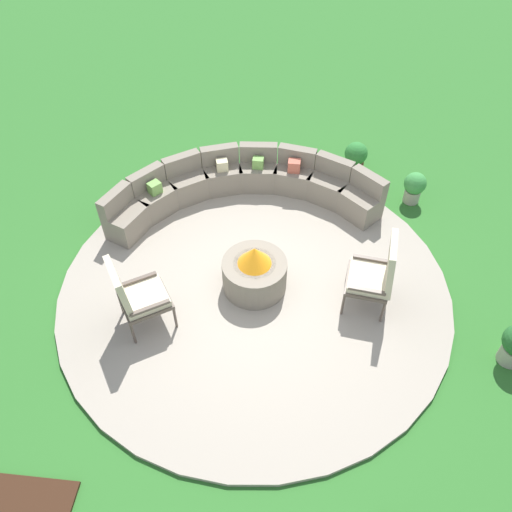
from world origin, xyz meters
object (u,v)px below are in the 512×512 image
(lounge_chair_front_right, at_px, (377,273))
(potted_plant_1, at_px, (414,186))
(lounge_chair_front_left, at_px, (135,295))
(potted_plant_2, at_px, (355,157))
(fire_pit, at_px, (255,272))
(curved_stone_bench, at_px, (242,187))

(lounge_chair_front_right, relative_size, potted_plant_1, 2.11)
(potted_plant_1, bearing_deg, lounge_chair_front_left, -142.45)
(lounge_chair_front_left, xyz_separation_m, potted_plant_2, (2.85, 3.58, -0.31))
(lounge_chair_front_left, height_order, potted_plant_2, lounge_chair_front_left)
(fire_pit, xyz_separation_m, lounge_chair_front_left, (-1.40, -0.77, 0.28))
(curved_stone_bench, xyz_separation_m, potted_plant_2, (1.83, 1.03, -0.03))
(potted_plant_1, bearing_deg, potted_plant_2, 143.67)
(potted_plant_2, bearing_deg, fire_pit, -117.33)
(fire_pit, xyz_separation_m, curved_stone_bench, (-0.38, 1.78, -0.00))
(potted_plant_2, bearing_deg, lounge_chair_front_right, -87.36)
(lounge_chair_front_right, xyz_separation_m, potted_plant_1, (0.79, 2.26, -0.34))
(lounge_chair_front_left, bearing_deg, potted_plant_2, 109.21)
(potted_plant_1, height_order, potted_plant_2, potted_plant_2)
(fire_pit, bearing_deg, potted_plant_2, 62.67)
(fire_pit, height_order, potted_plant_1, fire_pit)
(curved_stone_bench, relative_size, potted_plant_2, 7.10)
(fire_pit, xyz_separation_m, potted_plant_2, (1.45, 2.81, -0.03))
(fire_pit, height_order, potted_plant_2, fire_pit)
(curved_stone_bench, height_order, lounge_chair_front_left, lounge_chair_front_left)
(fire_pit, xyz_separation_m, potted_plant_1, (2.37, 2.13, -0.05))
(lounge_chair_front_left, height_order, lounge_chair_front_right, lounge_chair_front_right)
(potted_plant_1, xyz_separation_m, potted_plant_2, (-0.92, 0.68, 0.02))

